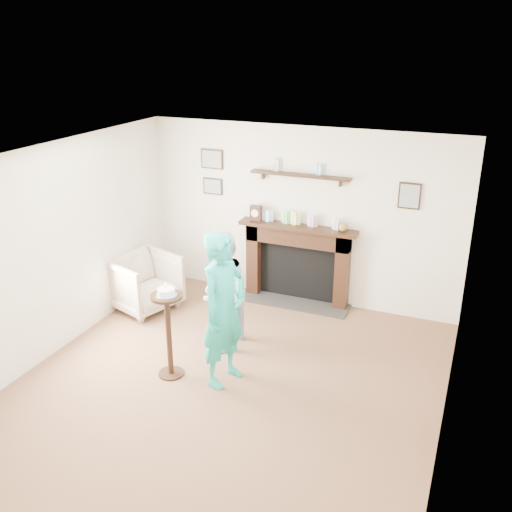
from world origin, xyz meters
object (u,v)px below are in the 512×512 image
(armchair, at_px, (146,307))
(woman, at_px, (225,379))
(pedestal_table, at_px, (168,319))
(man, at_px, (223,346))

(armchair, bearing_deg, woman, -104.96)
(pedestal_table, bearing_deg, woman, 12.68)
(man, bearing_deg, pedestal_table, -17.86)
(armchair, distance_m, pedestal_table, 1.94)
(man, distance_m, pedestal_table, 1.09)
(woman, bearing_deg, armchair, 68.89)
(man, relative_size, pedestal_table, 1.31)
(armchair, height_order, woman, woman)
(woman, bearing_deg, pedestal_table, 115.00)
(armchair, height_order, pedestal_table, pedestal_table)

